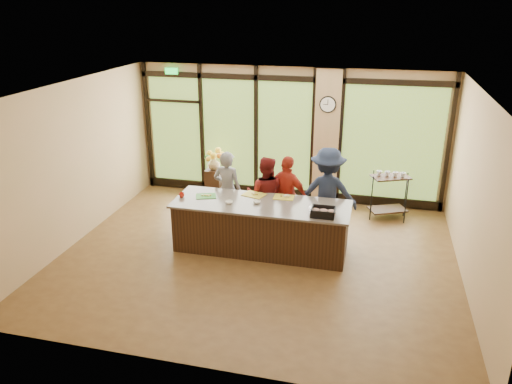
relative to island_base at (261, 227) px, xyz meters
The scene contains 25 objects.
floor 0.53m from the island_base, 90.00° to the right, with size 7.00×7.00×0.00m, color brown.
ceiling 2.58m from the island_base, 90.00° to the right, with size 7.00×7.00×0.00m, color white.
back_wall 2.90m from the island_base, 90.00° to the left, with size 7.00×7.00×0.00m, color tan.
left_wall 3.67m from the island_base, behind, with size 6.00×6.00×0.00m, color tan.
right_wall 3.67m from the island_base, ahead, with size 6.00×6.00×0.00m, color tan.
window_wall 2.83m from the island_base, 86.48° to the left, with size 6.90×0.12×3.00m.
island_base is the anchor object (origin of this frame).
countertop 0.46m from the island_base, ahead, with size 3.20×1.10×0.04m, color slate.
wall_clock 3.25m from the island_base, 71.68° to the left, with size 0.36×0.04×0.36m.
cook_left 1.21m from the island_base, 138.53° to the left, with size 0.59×0.38×1.61m, color slate.
cook_midleft 0.83m from the island_base, 96.94° to the left, with size 0.76×0.59×1.56m, color maroon.
cook_midright 0.95m from the island_base, 68.02° to the left, with size 0.92×0.38×1.58m, color #A62919.
cook_right 1.46m from the island_base, 38.20° to the left, with size 1.15×0.66×1.78m, color #1B243D.
roasting_pan 1.29m from the island_base, 14.48° to the right, with size 0.40×0.31×0.07m, color black.
mixing_bowl 1.18m from the island_base, ahead, with size 0.31×0.31×0.08m, color silver.
cutting_board_left 1.18m from the island_base, behind, with size 0.37×0.28×0.01m, color #3A8F34.
cutting_board_center 0.64m from the island_base, 121.89° to the left, with size 0.40×0.30×0.01m, color gold.
cutting_board_right 0.70m from the island_base, 46.70° to the left, with size 0.37×0.28×0.01m, color gold.
prep_bowl_near 0.77m from the island_base, 165.33° to the right, with size 0.14×0.14×0.04m, color white.
prep_bowl_mid 0.51m from the island_base, 167.89° to the right, with size 0.14×0.14×0.04m, color white.
prep_bowl_far 0.75m from the island_base, 45.43° to the left, with size 0.12×0.12×0.03m, color white.
red_ramekin 1.59m from the island_base, behind, with size 0.11×0.11×0.08m, color red.
flower_stand 2.71m from the island_base, 126.66° to the left, with size 0.36×0.36×0.72m, color black.
flower_vase 2.74m from the island_base, 126.66° to the left, with size 0.28×0.28×0.29m, color olive.
bar_cart 3.04m from the island_base, 41.52° to the left, with size 0.87×0.71×1.04m.
Camera 1 is at (1.88, -7.77, 4.36)m, focal length 35.00 mm.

